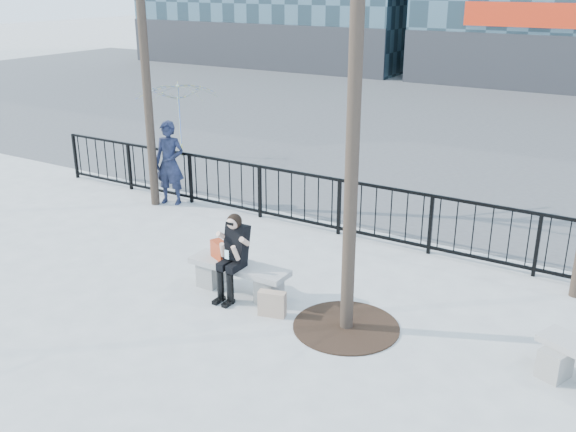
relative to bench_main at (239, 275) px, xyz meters
The scene contains 10 objects.
ground 0.30m from the bench_main, ahead, with size 120.00×120.00×0.00m, color #9B9A96.
street_surface 15.00m from the bench_main, 90.00° to the left, with size 60.00×23.00×0.01m, color #474747.
railing 3.01m from the bench_main, 90.00° to the left, with size 14.00×0.06×1.10m.
tree_grate 1.92m from the bench_main, ahead, with size 1.50×1.50×0.02m, color black.
bench_main is the anchor object (origin of this frame).
seated_woman 0.40m from the bench_main, 90.00° to the right, with size 0.50×0.64×1.34m.
handbag 0.50m from the bench_main, behind, with size 0.34×0.16×0.28m, color #AC3415.
shopping_bag 0.91m from the bench_main, 22.97° to the right, with size 0.40×0.15×0.38m, color #C6A98C.
standing_man 4.68m from the bench_main, 143.73° to the left, with size 0.66×0.43×1.81m, color black.
vendor_umbrella 8.59m from the bench_main, 136.34° to the left, with size 2.23×2.28×2.05m, color yellow.
Camera 1 is at (5.29, -7.29, 4.60)m, focal length 40.00 mm.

